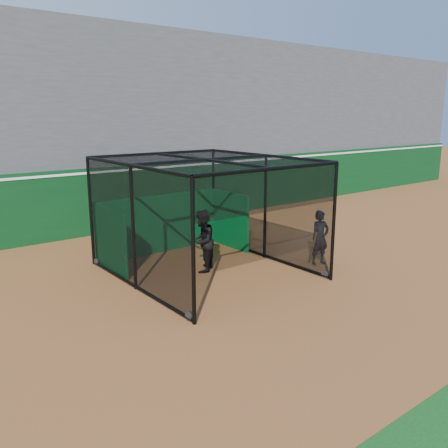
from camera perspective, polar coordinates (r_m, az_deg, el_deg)
ground at (r=11.69m, az=1.71°, el=-9.24°), size 120.00×120.00×0.00m
outfield_wall at (r=18.45m, az=-15.41°, el=2.78°), size 50.00×0.50×2.50m
grandstand at (r=21.71m, az=-19.92°, el=12.43°), size 50.00×7.85×8.95m
batting_cage at (r=13.36m, az=-2.22°, el=0.82°), size 4.63×5.46×3.22m
batter at (r=13.56m, az=-2.62°, el=-2.05°), size 1.11×1.09×1.81m
on_deck_player at (r=14.51m, az=11.47°, el=-1.63°), size 0.67×0.52×1.65m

